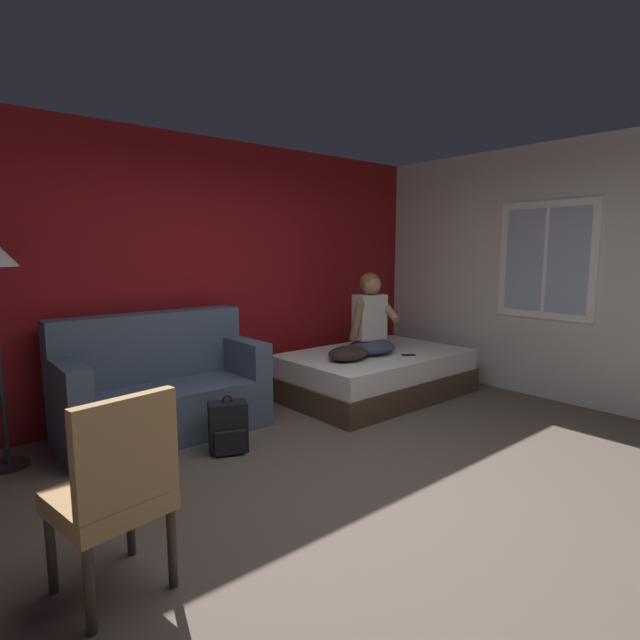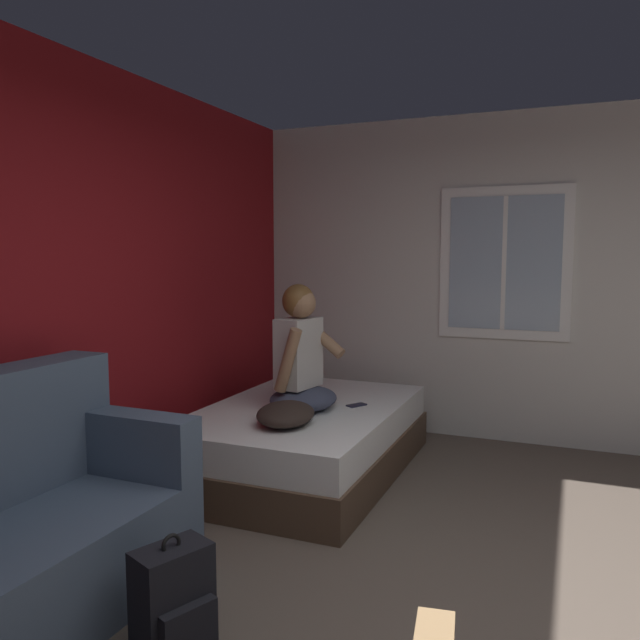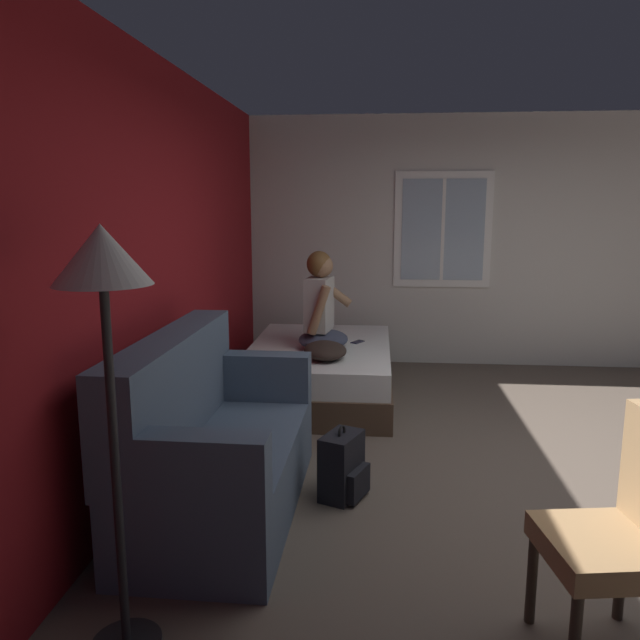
# 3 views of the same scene
# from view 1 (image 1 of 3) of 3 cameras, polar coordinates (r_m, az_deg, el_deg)

# --- Properties ---
(ground_plane) EXTENTS (40.00, 40.00, 0.00)m
(ground_plane) POSITION_cam_1_polar(r_m,az_deg,el_deg) (3.43, 5.83, -19.77)
(ground_plane) COLOR brown
(wall_back_accent) EXTENTS (11.08, 0.16, 2.70)m
(wall_back_accent) POSITION_cam_1_polar(r_m,az_deg,el_deg) (5.17, -15.10, 5.04)
(wall_back_accent) COLOR maroon
(wall_back_accent) RESTS_ON ground
(wall_side_with_window) EXTENTS (0.19, 6.40, 2.70)m
(wall_side_with_window) POSITION_cam_1_polar(r_m,az_deg,el_deg) (5.72, 28.31, 4.64)
(wall_side_with_window) COLOR silver
(wall_side_with_window) RESTS_ON ground
(bed) EXTENTS (2.03, 1.32, 0.48)m
(bed) POSITION_cam_1_polar(r_m,az_deg,el_deg) (5.57, 6.31, -6.14)
(bed) COLOR #4C3828
(bed) RESTS_ON ground
(couch) EXTENTS (1.71, 0.84, 1.04)m
(couch) POSITION_cam_1_polar(r_m,az_deg,el_deg) (4.60, -17.69, -7.50)
(couch) COLOR #47566B
(couch) RESTS_ON ground
(side_chair) EXTENTS (0.53, 0.53, 0.98)m
(side_chair) POSITION_cam_1_polar(r_m,az_deg,el_deg) (2.54, -22.35, -17.37)
(side_chair) COLOR #382D23
(side_chair) RESTS_ON ground
(person_seated) EXTENTS (0.59, 0.52, 0.88)m
(person_seated) POSITION_cam_1_polar(r_m,az_deg,el_deg) (5.36, 5.80, -0.15)
(person_seated) COLOR #383D51
(person_seated) RESTS_ON bed
(backpack) EXTENTS (0.35, 0.32, 0.46)m
(backpack) POSITION_cam_1_polar(r_m,az_deg,el_deg) (4.12, -10.44, -12.04)
(backpack) COLOR black
(backpack) RESTS_ON ground
(throw_pillow) EXTENTS (0.54, 0.45, 0.14)m
(throw_pillow) POSITION_cam_1_polar(r_m,az_deg,el_deg) (5.09, 3.25, -3.82)
(throw_pillow) COLOR #2D231E
(throw_pillow) RESTS_ON bed
(cell_phone) EXTENTS (0.16, 0.13, 0.01)m
(cell_phone) POSITION_cam_1_polar(r_m,az_deg,el_deg) (5.40, 10.07, -3.96)
(cell_phone) COLOR black
(cell_phone) RESTS_ON bed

